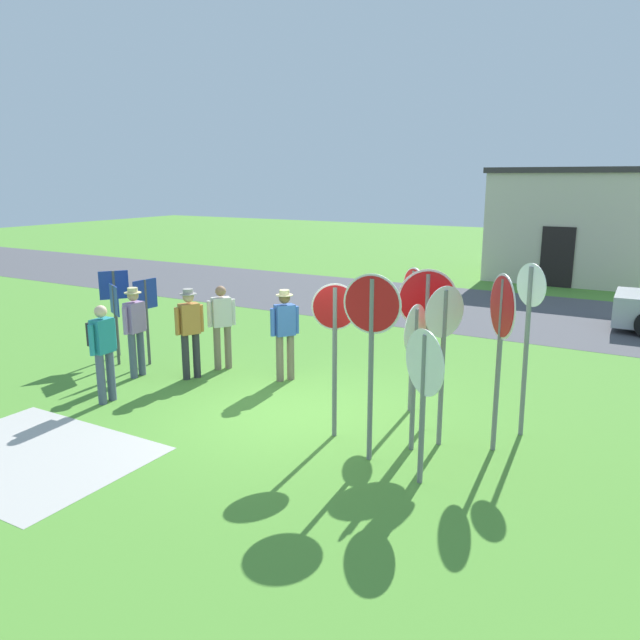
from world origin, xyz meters
TOP-DOWN VIEW (x-y plane):
  - ground_plane at (0.00, 0.00)m, footprint 80.00×80.00m
  - street_asphalt at (0.00, 9.61)m, footprint 60.00×6.40m
  - concrete_path at (-2.33, -3.11)m, footprint 3.20×2.40m
  - building_background at (1.55, 16.89)m, footprint 5.48×4.45m
  - stop_sign_leaning_right at (2.05, 0.46)m, footprint 0.77×0.44m
  - stop_sign_low_front at (1.00, -0.40)m, footprint 0.60×0.32m
  - stop_sign_leaning_left at (2.63, -1.12)m, footprint 0.67×0.50m
  - stop_sign_center_cluster at (2.44, 0.10)m, footprint 0.33×0.65m
  - stop_sign_rear_right at (2.16, -0.26)m, footprint 0.07×0.70m
  - stop_sign_far_back at (3.38, 1.03)m, footprint 0.49×0.41m
  - stop_sign_rear_left at (1.79, -0.84)m, footprint 0.79×0.09m
  - stop_sign_tallest at (1.59, 1.12)m, footprint 0.52×0.40m
  - stop_sign_nearest at (3.17, 0.30)m, footprint 0.52×0.74m
  - person_with_sunhat at (-2.52, 1.38)m, footprint 0.39×0.48m
  - person_holding_notes at (-3.07, -1.10)m, footprint 0.36×0.57m
  - person_near_signs at (-3.65, 0.17)m, footprint 0.32×0.57m
  - person_in_teal at (-2.66, 0.60)m, footprint 0.35×0.52m
  - person_in_dark_shirt at (-1.05, 1.41)m, footprint 0.38×0.49m
  - info_panel_leftmost at (-5.07, 0.99)m, footprint 0.38×0.49m
  - info_panel_middle at (-4.03, 0.85)m, footprint 0.06×0.60m
  - info_panel_rightmost at (-4.57, 0.53)m, footprint 0.54×0.30m

SIDE VIEW (x-z plane):
  - ground_plane at x=0.00m, z-range 0.00..0.00m
  - concrete_path at x=-2.33m, z-range 0.00..0.01m
  - street_asphalt at x=0.00m, z-range 0.00..0.01m
  - person_with_sunhat at x=-2.52m, z-range 0.11..1.80m
  - person_holding_notes at x=-3.07m, z-range 0.14..1.83m
  - person_near_signs at x=-3.65m, z-range 0.12..1.85m
  - person_in_teal at x=-2.66m, z-range 0.12..1.85m
  - person_in_dark_shirt at x=-1.05m, z-range 0.12..1.85m
  - info_panel_rightmost at x=-4.57m, z-range 0.31..1.96m
  - info_panel_middle at x=-4.03m, z-range 0.34..2.10m
  - info_panel_leftmost at x=-5.07m, z-range 0.35..2.20m
  - stop_sign_leaning_left at x=2.63m, z-range 0.36..2.35m
  - stop_sign_rear_right at x=2.16m, z-range 0.37..2.46m
  - stop_sign_low_front at x=1.00m, z-range 0.40..2.70m
  - stop_sign_center_cluster at x=2.44m, z-range 0.42..2.73m
  - stop_sign_tallest at x=1.59m, z-range 0.40..2.78m
  - stop_sign_far_back at x=3.38m, z-range 0.41..3.00m
  - stop_sign_leaning_right at x=2.05m, z-range 0.48..2.95m
  - stop_sign_nearest at x=3.17m, z-range 0.49..3.00m
  - stop_sign_rear_left at x=1.79m, z-range 0.48..3.04m
  - building_background at x=1.55m, z-range 0.01..4.12m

